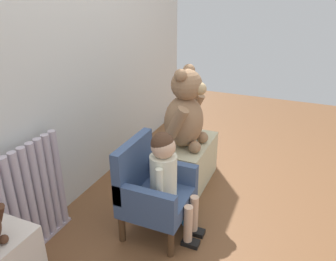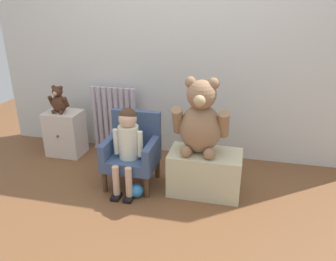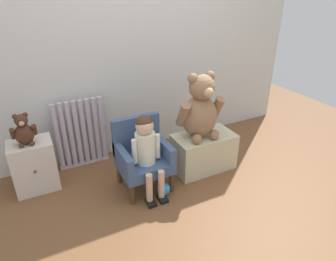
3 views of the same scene
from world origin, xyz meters
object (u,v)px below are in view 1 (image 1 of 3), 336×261
(radiator, at_px, (35,197))
(toy_ball, at_px, (189,220))
(child_armchair, at_px, (152,189))
(large_teddy_bear, at_px, (185,112))
(low_bench, at_px, (188,162))
(child_figure, at_px, (167,171))

(radiator, xyz_separation_m, toy_ball, (0.50, -0.81, -0.29))
(child_armchair, distance_m, large_teddy_bear, 0.67)
(child_armchair, xyz_separation_m, low_bench, (0.63, -0.02, -0.13))
(low_bench, bearing_deg, toy_ball, -158.67)
(child_armchair, bearing_deg, large_teddy_bear, -0.70)
(child_armchair, bearing_deg, low_bench, -1.71)
(low_bench, bearing_deg, large_teddy_bear, 167.45)
(radiator, xyz_separation_m, low_bench, (1.04, -0.60, -0.16))
(radiator, height_order, low_bench, radiator)
(low_bench, distance_m, toy_ball, 0.59)
(child_figure, relative_size, large_teddy_bear, 1.16)
(child_armchair, bearing_deg, toy_ball, -66.32)
(radiator, distance_m, large_teddy_bear, 1.19)
(radiator, relative_size, child_figure, 0.96)
(child_armchair, bearing_deg, radiator, 124.63)
(child_figure, bearing_deg, toy_ball, -50.27)
(radiator, bearing_deg, child_armchair, -55.37)
(low_bench, bearing_deg, radiator, 149.84)
(child_figure, distance_m, large_teddy_bear, 0.61)
(radiator, relative_size, toy_ball, 5.97)
(child_armchair, distance_m, low_bench, 0.65)
(child_figure, distance_m, toy_ball, 0.44)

